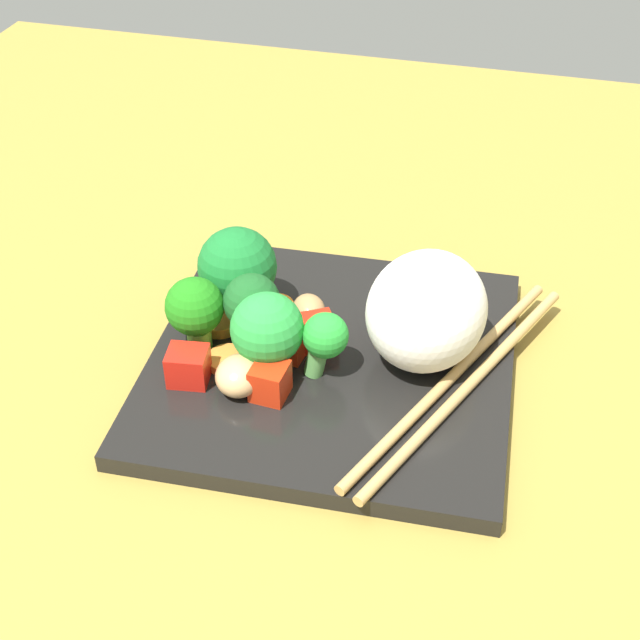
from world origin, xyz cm
name	(u,v)px	position (x,y,z in cm)	size (l,w,h in cm)	color
ground_plane	(332,381)	(0.00, 0.00, -1.00)	(110.00, 110.00, 2.00)	olive
square_plate	(332,363)	(0.00, 0.00, 0.65)	(24.23, 24.23, 1.31)	black
rice_mound	(426,311)	(-5.96, -1.49, 5.23)	(8.83, 7.82, 7.84)	white
broccoli_floret_0	(195,309)	(9.17, 1.23, 4.47)	(4.00, 4.00, 5.46)	#539C39
broccoli_floret_1	(252,303)	(5.57, -0.13, 4.68)	(3.89, 3.89, 5.55)	#7BB860
broccoli_floret_2	(318,337)	(0.51, 1.81, 4.26)	(3.03, 3.03, 4.81)	#599B4C
broccoli_floret_3	(267,330)	(3.75, 2.38, 4.60)	(4.84, 4.84, 5.97)	#639E3C
broccoli_floret_4	(237,267)	(7.58, -2.98, 5.31)	(5.56, 5.56, 6.95)	#76BC56
carrot_slice_0	(220,323)	(8.40, -0.95, 1.70)	(2.64, 2.64, 0.78)	orange
carrot_slice_1	(276,307)	(5.13, -3.83, 1.64)	(2.55, 2.55, 0.67)	orange
carrot_slice_2	(228,360)	(6.54, 2.57, 1.62)	(2.84, 2.84, 0.62)	orange
pepper_chunk_0	(188,366)	(8.48, 4.74, 2.49)	(2.60, 2.26, 2.37)	red
pepper_chunk_1	(285,329)	(3.66, -1.23, 1.97)	(2.71, 2.94, 1.33)	red
pepper_chunk_2	(314,332)	(1.58, -1.17, 2.16)	(2.91, 2.76, 1.70)	red
pepper_chunk_3	(292,344)	(2.61, 0.63, 2.34)	(2.15, 1.71, 2.07)	red
pepper_chunk_4	(270,381)	(2.89, 4.78, 2.49)	(2.23, 2.29, 2.36)	red
chicken_piece_0	(239,376)	(4.93, 4.81, 2.53)	(3.42, 3.12, 2.44)	tan
chicken_piece_3	(309,310)	(2.52, -3.33, 2.29)	(2.85, 2.30, 1.98)	tan
chopstick_pair	(460,381)	(-8.82, 0.79, 1.67)	(11.50, 23.49, 0.73)	tan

